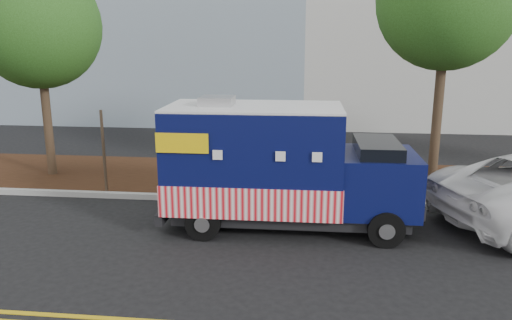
# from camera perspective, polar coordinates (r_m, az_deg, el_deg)

# --- Properties ---
(ground) EXTENTS (120.00, 120.00, 0.00)m
(ground) POSITION_cam_1_polar(r_m,az_deg,el_deg) (12.15, -5.17, -6.84)
(ground) COLOR black
(ground) RESTS_ON ground
(curb) EXTENTS (120.00, 0.18, 0.15)m
(curb) POSITION_cam_1_polar(r_m,az_deg,el_deg) (13.42, -4.00, -4.45)
(curb) COLOR #9E9E99
(curb) RESTS_ON ground
(mulch_strip) EXTENTS (120.00, 4.00, 0.15)m
(mulch_strip) POSITION_cam_1_polar(r_m,az_deg,el_deg) (15.40, -2.62, -2.01)
(mulch_strip) COLOR black
(mulch_strip) RESTS_ON ground
(tree_a) EXTENTS (3.64, 3.64, 6.42)m
(tree_a) POSITION_cam_1_polar(r_m,az_deg,el_deg) (16.28, -23.66, 13.82)
(tree_a) COLOR #38281C
(tree_a) RESTS_ON ground
(tree_c) EXTENTS (3.66, 3.66, 7.06)m
(tree_c) POSITION_cam_1_polar(r_m,az_deg,el_deg) (14.41, 21.03, 16.69)
(tree_c) COLOR #38281C
(tree_c) RESTS_ON ground
(sign_post) EXTENTS (0.06, 0.06, 2.40)m
(sign_post) POSITION_cam_1_polar(r_m,az_deg,el_deg) (14.19, -16.99, 0.70)
(sign_post) COLOR #473828
(sign_post) RESTS_ON ground
(food_truck) EXTENTS (5.74, 2.26, 3.01)m
(food_truck) POSITION_cam_1_polar(r_m,az_deg,el_deg) (11.31, 2.33, -1.11)
(food_truck) COLOR black
(food_truck) RESTS_ON ground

